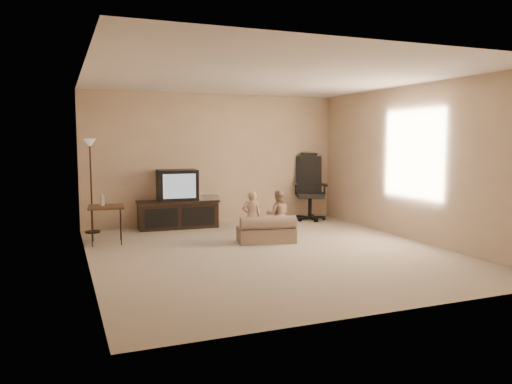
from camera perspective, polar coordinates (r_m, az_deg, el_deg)
floor at (r=7.29m, az=1.65°, el=-6.88°), size 5.50×5.50×0.00m
room_shell at (r=7.11m, az=1.69°, el=5.14°), size 5.50×5.50×5.50m
tv_stand at (r=9.32m, az=-8.92°, el=-1.34°), size 1.52×0.62×1.08m
office_chair at (r=10.19m, az=6.15°, el=-0.45°), size 0.80×0.82×1.35m
side_table at (r=8.14m, az=-16.81°, el=-1.67°), size 0.58×0.58×0.80m
floor_lamp at (r=9.10m, az=-18.40°, el=3.01°), size 0.26×0.26×1.64m
child_sofa at (r=7.93m, az=1.23°, el=-4.52°), size 0.97×0.66×0.44m
toddler_left at (r=7.87m, az=-0.50°, el=-2.86°), size 0.35×0.30×0.82m
toddler_right at (r=8.22m, az=2.50°, el=-2.59°), size 0.43×0.33×0.79m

